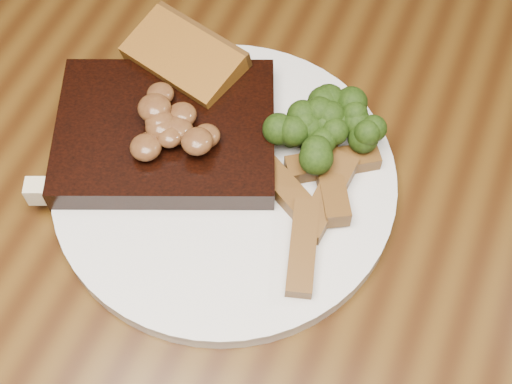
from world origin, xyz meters
TOP-DOWN VIEW (x-y plane):
  - dining_table at (0.00, 0.00)m, footprint 1.60×0.90m
  - chair_far at (0.11, 0.58)m, footprint 0.47×0.47m
  - plate at (-0.04, 0.03)m, footprint 0.29×0.29m
  - steak at (-0.10, 0.05)m, footprint 0.22×0.19m
  - steak_bone at (-0.10, -0.02)m, footprint 0.16×0.08m
  - mushroom_pile at (-0.09, 0.04)m, footprint 0.08×0.08m
  - garlic_bread at (-0.11, 0.11)m, footprint 0.11×0.08m
  - potato_wedges at (0.04, 0.04)m, footprint 0.10×0.10m
  - broccoli_cluster at (0.03, 0.10)m, footprint 0.07×0.07m

SIDE VIEW (x-z plane):
  - chair_far at x=0.11m, z-range 0.05..0.98m
  - dining_table at x=0.00m, z-range 0.28..1.03m
  - plate at x=-0.04m, z-range 0.75..0.76m
  - steak_bone at x=-0.10m, z-range 0.76..0.78m
  - garlic_bread at x=-0.11m, z-range 0.76..0.78m
  - potato_wedges at x=0.04m, z-range 0.76..0.79m
  - steak at x=-0.10m, z-range 0.76..0.79m
  - broccoli_cluster at x=0.03m, z-range 0.76..0.80m
  - mushroom_pile at x=-0.09m, z-range 0.79..0.82m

